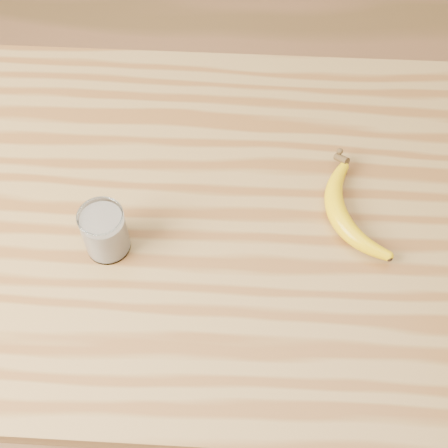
{
  "coord_description": "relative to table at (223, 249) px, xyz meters",
  "views": [
    {
      "loc": [
        0.03,
        -0.61,
        1.8
      ],
      "look_at": [
        0.0,
        -0.05,
        0.93
      ],
      "focal_mm": 50.0,
      "sensor_mm": 36.0,
      "label": 1
    }
  ],
  "objects": [
    {
      "name": "table",
      "position": [
        0.0,
        0.0,
        0.0
      ],
      "size": [
        1.2,
        0.8,
        0.9
      ],
      "color": "olive",
      "rests_on": "ground"
    },
    {
      "name": "banana",
      "position": [
        0.2,
        -0.01,
        0.15
      ],
      "size": [
        0.19,
        0.3,
        0.04
      ],
      "primitive_type": null,
      "rotation": [
        0.0,
        0.0,
        0.33
      ],
      "color": "#E9B705",
      "rests_on": "table"
    },
    {
      "name": "smoothie_glass",
      "position": [
        -0.19,
        -0.08,
        0.17
      ],
      "size": [
        0.07,
        0.07,
        0.09
      ],
      "color": "white",
      "rests_on": "table"
    }
  ]
}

